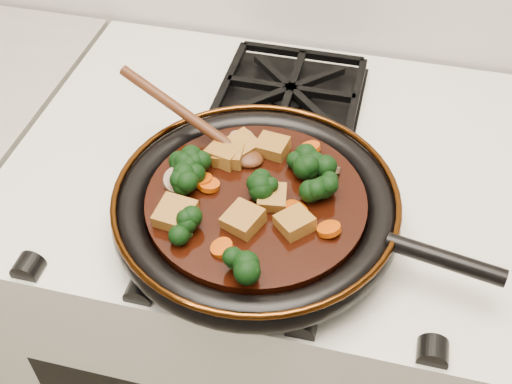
# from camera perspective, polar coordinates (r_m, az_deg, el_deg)

# --- Properties ---
(stove) EXTENTS (0.76, 0.60, 0.90)m
(stove) POSITION_cam_1_polar(r_m,az_deg,el_deg) (1.31, 1.03, -11.47)
(stove) COLOR beige
(stove) RESTS_ON ground
(burner_grate_front) EXTENTS (0.23, 0.23, 0.03)m
(burner_grate_front) POSITION_cam_1_polar(r_m,az_deg,el_deg) (0.85, -0.69, -2.36)
(burner_grate_front) COLOR black
(burner_grate_front) RESTS_ON stove
(burner_grate_back) EXTENTS (0.23, 0.23, 0.03)m
(burner_grate_back) POSITION_cam_1_polar(r_m,az_deg,el_deg) (1.05, 3.09, 8.75)
(burner_grate_back) COLOR black
(burner_grate_back) RESTS_ON stove
(skillet) EXTENTS (0.49, 0.37, 0.05)m
(skillet) POSITION_cam_1_polar(r_m,az_deg,el_deg) (0.83, 0.12, -1.30)
(skillet) COLOR black
(skillet) RESTS_ON burner_grate_front
(braising_sauce) EXTENTS (0.28, 0.28, 0.02)m
(braising_sauce) POSITION_cam_1_polar(r_m,az_deg,el_deg) (0.82, 0.00, -1.02)
(braising_sauce) COLOR black
(braising_sauce) RESTS_ON skillet
(tofu_cube_0) EXTENTS (0.05, 0.05, 0.03)m
(tofu_cube_0) POSITION_cam_1_polar(r_m,az_deg,el_deg) (0.86, -2.84, 3.38)
(tofu_cube_0) COLOR #8D5D20
(tofu_cube_0) RESTS_ON braising_sauce
(tofu_cube_1) EXTENTS (0.04, 0.04, 0.03)m
(tofu_cube_1) POSITION_cam_1_polar(r_m,az_deg,el_deg) (0.86, -2.41, 3.20)
(tofu_cube_1) COLOR #8D5D20
(tofu_cube_1) RESTS_ON braising_sauce
(tofu_cube_2) EXTENTS (0.06, 0.06, 0.03)m
(tofu_cube_2) POSITION_cam_1_polar(r_m,az_deg,el_deg) (0.78, -1.14, -2.52)
(tofu_cube_2) COLOR #8D5D20
(tofu_cube_2) RESTS_ON braising_sauce
(tofu_cube_3) EXTENTS (0.06, 0.06, 0.03)m
(tofu_cube_3) POSITION_cam_1_polar(r_m,az_deg,el_deg) (0.78, 3.46, -2.77)
(tofu_cube_3) COLOR #8D5D20
(tofu_cube_3) RESTS_ON braising_sauce
(tofu_cube_4) EXTENTS (0.04, 0.04, 0.03)m
(tofu_cube_4) POSITION_cam_1_polar(r_m,az_deg,el_deg) (0.81, 1.40, -0.56)
(tofu_cube_4) COLOR #8D5D20
(tofu_cube_4) RESTS_ON braising_sauce
(tofu_cube_5) EXTENTS (0.06, 0.06, 0.03)m
(tofu_cube_5) POSITION_cam_1_polar(r_m,az_deg,el_deg) (0.87, -1.28, 4.03)
(tofu_cube_5) COLOR #8D5D20
(tofu_cube_5) RESTS_ON braising_sauce
(tofu_cube_6) EXTENTS (0.05, 0.04, 0.03)m
(tofu_cube_6) POSITION_cam_1_polar(r_m,az_deg,el_deg) (0.87, 1.47, 3.97)
(tofu_cube_6) COLOR #8D5D20
(tofu_cube_6) RESTS_ON braising_sauce
(tofu_cube_7) EXTENTS (0.05, 0.05, 0.03)m
(tofu_cube_7) POSITION_cam_1_polar(r_m,az_deg,el_deg) (0.79, -7.13, -2.04)
(tofu_cube_7) COLOR #8D5D20
(tofu_cube_7) RESTS_ON braising_sauce
(broccoli_floret_0) EXTENTS (0.09, 0.09, 0.07)m
(broccoli_floret_0) POSITION_cam_1_polar(r_m,az_deg,el_deg) (0.73, -1.18, -6.54)
(broccoli_floret_0) COLOR black
(broccoli_floret_0) RESTS_ON braising_sauce
(broccoli_floret_1) EXTENTS (0.08, 0.08, 0.06)m
(broccoli_floret_1) POSITION_cam_1_polar(r_m,az_deg,el_deg) (0.83, -6.62, 1.15)
(broccoli_floret_1) COLOR black
(broccoli_floret_1) RESTS_ON braising_sauce
(broccoli_floret_2) EXTENTS (0.09, 0.09, 0.06)m
(broccoli_floret_2) POSITION_cam_1_polar(r_m,az_deg,el_deg) (0.84, 5.34, 2.12)
(broccoli_floret_2) COLOR black
(broccoli_floret_2) RESTS_ON braising_sauce
(broccoli_floret_3) EXTENTS (0.09, 0.08, 0.07)m
(broccoli_floret_3) POSITION_cam_1_polar(r_m,az_deg,el_deg) (0.77, -6.21, -3.22)
(broccoli_floret_3) COLOR black
(broccoli_floret_3) RESTS_ON braising_sauce
(broccoli_floret_4) EXTENTS (0.09, 0.09, 0.07)m
(broccoli_floret_4) POSITION_cam_1_polar(r_m,az_deg,el_deg) (0.84, -5.73, 2.30)
(broccoli_floret_4) COLOR black
(broccoli_floret_4) RESTS_ON braising_sauce
(broccoli_floret_5) EXTENTS (0.09, 0.09, 0.06)m
(broccoli_floret_5) POSITION_cam_1_polar(r_m,az_deg,el_deg) (0.81, 5.59, 0.20)
(broccoli_floret_5) COLOR black
(broccoli_floret_5) RESTS_ON braising_sauce
(broccoli_floret_6) EXTENTS (0.08, 0.09, 0.07)m
(broccoli_floret_6) POSITION_cam_1_polar(r_m,az_deg,el_deg) (0.84, -6.24, 2.14)
(broccoli_floret_6) COLOR black
(broccoli_floret_6) RESTS_ON braising_sauce
(broccoli_floret_7) EXTENTS (0.09, 0.09, 0.07)m
(broccoli_floret_7) POSITION_cam_1_polar(r_m,az_deg,el_deg) (0.81, 0.43, 0.59)
(broccoli_floret_7) COLOR black
(broccoli_floret_7) RESTS_ON braising_sauce
(broccoli_floret_8) EXTENTS (0.09, 0.08, 0.07)m
(broccoli_floret_8) POSITION_cam_1_polar(r_m,az_deg,el_deg) (0.86, 4.01, 2.96)
(broccoli_floret_8) COLOR black
(broccoli_floret_8) RESTS_ON braising_sauce
(carrot_coin_0) EXTENTS (0.03, 0.03, 0.02)m
(carrot_coin_0) POSITION_cam_1_polar(r_m,az_deg,el_deg) (0.83, -4.92, 1.05)
(carrot_coin_0) COLOR #B43E05
(carrot_coin_0) RESTS_ON braising_sauce
(carrot_coin_1) EXTENTS (0.03, 0.03, 0.02)m
(carrot_coin_1) POSITION_cam_1_polar(r_m,az_deg,el_deg) (0.78, 6.51, -3.29)
(carrot_coin_1) COLOR #B43E05
(carrot_coin_1) RESTS_ON braising_sauce
(carrot_coin_2) EXTENTS (0.03, 0.03, 0.02)m
(carrot_coin_2) POSITION_cam_1_polar(r_m,az_deg,el_deg) (0.80, 3.54, -1.55)
(carrot_coin_2) COLOR #B43E05
(carrot_coin_2) RESTS_ON braising_sauce
(carrot_coin_3) EXTENTS (0.03, 0.03, 0.02)m
(carrot_coin_3) POSITION_cam_1_polar(r_m,az_deg,el_deg) (0.76, -3.04, -4.97)
(carrot_coin_3) COLOR #B43E05
(carrot_coin_3) RESTS_ON braising_sauce
(carrot_coin_4) EXTENTS (0.03, 0.03, 0.01)m
(carrot_coin_4) POSITION_cam_1_polar(r_m,az_deg,el_deg) (0.83, -4.22, 0.64)
(carrot_coin_4) COLOR #B43E05
(carrot_coin_4) RESTS_ON braising_sauce
(carrot_coin_5) EXTENTS (0.03, 0.03, 0.02)m
(carrot_coin_5) POSITION_cam_1_polar(r_m,az_deg,el_deg) (0.88, 4.85, 3.93)
(carrot_coin_5) COLOR #B43E05
(carrot_coin_5) RESTS_ON braising_sauce
(mushroom_slice_0) EXTENTS (0.05, 0.05, 0.02)m
(mushroom_slice_0) POSITION_cam_1_polar(r_m,az_deg,el_deg) (0.83, -7.03, 1.01)
(mushroom_slice_0) COLOR #7B6247
(mushroom_slice_0) RESTS_ON braising_sauce
(mushroom_slice_1) EXTENTS (0.04, 0.03, 0.03)m
(mushroom_slice_1) POSITION_cam_1_polar(r_m,az_deg,el_deg) (0.85, 6.32, 2.14)
(mushroom_slice_1) COLOR #7B6247
(mushroom_slice_1) RESTS_ON braising_sauce
(mushroom_slice_2) EXTENTS (0.03, 0.03, 0.02)m
(mushroom_slice_2) POSITION_cam_1_polar(r_m,az_deg,el_deg) (0.89, -1.53, 4.59)
(mushroom_slice_2) COLOR #7B6247
(mushroom_slice_2) RESTS_ON braising_sauce
(mushroom_slice_3) EXTENTS (0.04, 0.04, 0.03)m
(mushroom_slice_3) POSITION_cam_1_polar(r_m,az_deg,el_deg) (0.89, -1.05, 4.65)
(mushroom_slice_3) COLOR #7B6247
(mushroom_slice_3) RESTS_ON braising_sauce
(wooden_spoon) EXTENTS (0.14, 0.07, 0.21)m
(wooden_spoon) POSITION_cam_1_polar(r_m,az_deg,el_deg) (0.88, -4.05, 5.34)
(wooden_spoon) COLOR #44200E
(wooden_spoon) RESTS_ON braising_sauce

